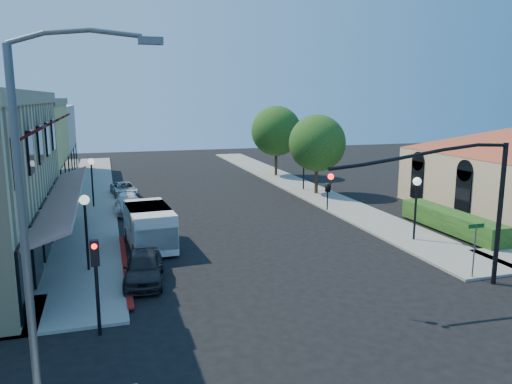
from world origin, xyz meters
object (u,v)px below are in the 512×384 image
object	(u,v)px
street_tree_a	(317,143)
signal_mast_arm	(458,192)
secondary_signal	(96,270)
lamppost_left_near	(85,213)
lamppost_left_far	(92,170)
parked_car_d	(124,189)
cobra_streetlight	(37,204)
lamppost_right_near	(416,193)
lamppost_right_far	(304,159)
street_tree_b	(276,131)
street_name_sign	(475,242)
parked_car_b	(129,207)
parked_car_a	(144,267)
white_van	(149,224)
parked_car_c	(128,203)

from	to	relation	value
street_tree_a	signal_mast_arm	distance (m)	20.71
secondary_signal	lamppost_left_near	bearing A→B (deg)	94.34
lamppost_left_far	parked_car_d	xyz separation A→B (m)	(2.30, 4.00, -2.19)
cobra_streetlight	lamppost_right_near	bearing A→B (deg)	29.54
lamppost_right_near	lamppost_right_far	bearing A→B (deg)	90.00
street_tree_b	street_name_sign	world-z (taller)	street_tree_b
cobra_streetlight	parked_car_b	xyz separation A→B (m)	(2.95, 21.00, -4.71)
signal_mast_arm	parked_car_d	world-z (taller)	signal_mast_arm
lamppost_right_near	parked_car_b	world-z (taller)	lamppost_right_near
lamppost_left_far	lamppost_right_near	world-z (taller)	same
lamppost_left_near	lamppost_right_near	bearing A→B (deg)	0.00
signal_mast_arm	street_tree_a	bearing A→B (deg)	81.83
street_tree_a	parked_car_a	distance (m)	22.21
lamppost_right_near	lamppost_right_far	distance (m)	16.00
cobra_streetlight	parked_car_b	world-z (taller)	cobra_streetlight
signal_mast_arm	white_van	xyz separation A→B (m)	(-11.35, 9.56, -2.83)
cobra_streetlight	lamppost_left_near	distance (m)	10.34
parked_car_b	parked_car_d	xyz separation A→B (m)	(0.00, 7.00, -0.01)
cobra_streetlight	parked_car_a	bearing A→B (deg)	69.77
cobra_streetlight	lamppost_left_near	bearing A→B (deg)	86.29
street_tree_a	lamppost_right_near	world-z (taller)	street_tree_a
street_name_sign	lamppost_right_far	size ratio (longest dim) A/B	0.70
parked_car_d	white_van	bearing A→B (deg)	-93.98
cobra_streetlight	white_van	xyz separation A→B (m)	(3.65, 13.06, -4.02)
cobra_streetlight	parked_car_a	distance (m)	9.69
signal_mast_arm	street_name_sign	world-z (taller)	signal_mast_arm
secondary_signal	street_name_sign	bearing A→B (deg)	2.93
secondary_signal	parked_car_d	bearing A→B (deg)	85.81
signal_mast_arm	lamppost_left_near	xyz separation A→B (m)	(-14.36, 6.50, -1.35)
parked_car_b	parked_car_c	xyz separation A→B (m)	(0.00, 1.00, 0.06)
street_tree_a	parked_car_d	distance (m)	15.95
parked_car_a	parked_car_b	distance (m)	13.00
lamppost_left_near	street_tree_b	bearing A→B (deg)	54.21
parked_car_c	secondary_signal	bearing A→B (deg)	-95.12
secondary_signal	lamppost_right_far	bearing A→B (deg)	53.86
street_name_sign	parked_car_a	distance (m)	14.25
parked_car_d	street_tree_b	bearing A→B (deg)	15.13
lamppost_left_near	parked_car_c	xyz separation A→B (m)	(2.30, 12.00, -2.12)
parked_car_a	parked_car_d	xyz separation A→B (m)	(0.00, 20.00, -0.13)
lamppost_left_near	parked_car_b	size ratio (longest dim) A/B	1.06
secondary_signal	white_van	world-z (taller)	secondary_signal
signal_mast_arm	cobra_streetlight	xyz separation A→B (m)	(-15.01, -3.50, 1.18)
cobra_streetlight	parked_car_c	world-z (taller)	cobra_streetlight
street_tree_a	parked_car_b	size ratio (longest dim) A/B	1.92
parked_car_b	signal_mast_arm	bearing A→B (deg)	-60.43
lamppost_left_far	cobra_streetlight	bearing A→B (deg)	-91.55
parked_car_a	parked_car_d	size ratio (longest dim) A/B	1.00
secondary_signal	lamppost_left_far	world-z (taller)	lamppost_left_far
lamppost_right_near	parked_car_c	size ratio (longest dim) A/B	0.85
street_tree_a	cobra_streetlight	distance (m)	29.99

